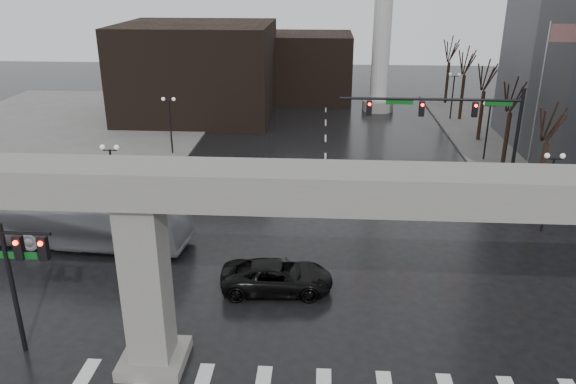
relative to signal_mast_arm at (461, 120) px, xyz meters
The scene contains 21 objects.
ground 21.64m from the signal_mast_arm, 115.57° to the right, with size 160.00×160.00×0.00m, color black.
sidewalk_nw 39.41m from the signal_mast_arm, 153.82° to the left, with size 28.00×36.00×0.15m, color slate.
elevated_guideway 20.35m from the signal_mast_arm, 112.35° to the right, with size 48.00×2.60×8.70m.
building_far_left 32.68m from the signal_mast_arm, 134.74° to the left, with size 16.00×14.00×10.00m, color black.
building_far_mid 35.02m from the signal_mast_arm, 108.32° to the left, with size 10.00×10.00×8.00m, color black.
signal_mast_arm is the anchor object (origin of this frame).
signal_left_pole 28.09m from the signal_mast_arm, 139.26° to the right, with size 2.30×0.30×6.00m.
flagpole_assembly 7.27m from the signal_mast_arm, 26.93° to the left, with size 2.06×0.12×12.00m.
lamp_right_0 6.99m from the signal_mast_arm, 46.80° to the right, with size 1.22×0.32×5.11m.
lamp_right_1 10.51m from the signal_mast_arm, 63.90° to the left, with size 1.22×0.32×5.11m.
lamp_right_2 23.75m from the signal_mast_arm, 79.01° to the left, with size 1.22×0.32×5.11m.
lamp_left_0 23.12m from the signal_mast_arm, 167.96° to the right, with size 1.22×0.32×5.11m.
lamp_left_1 24.42m from the signal_mast_arm, 157.75° to the left, with size 1.22×0.32×5.11m.
lamp_left_2 32.40m from the signal_mast_arm, 134.11° to the left, with size 1.22×0.32×5.11m.
tree_right_0 6.37m from the signal_mast_arm, ahead, with size 1.09×1.58×7.50m.
tree_right_1 9.57m from the signal_mast_arm, 52.50° to the left, with size 1.09×1.61×7.67m.
tree_right_2 16.45m from the signal_mast_arm, 70.00° to the left, with size 1.10×1.63×7.85m.
tree_right_3 24.04m from the signal_mast_arm, 76.58° to the left, with size 1.11×1.66×8.02m.
tree_right_4 31.83m from the signal_mast_arm, 79.94° to the left, with size 1.12×1.69×8.19m.
pickup_truck 17.84m from the signal_mast_arm, 131.77° to the right, with size 2.59×5.63×1.56m, color black.
city_bus 25.15m from the signal_mast_arm, 160.62° to the right, with size 3.04×12.98×3.62m, color #B0AFB4.
Camera 1 is at (-0.26, -18.63, 15.20)m, focal length 35.00 mm.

